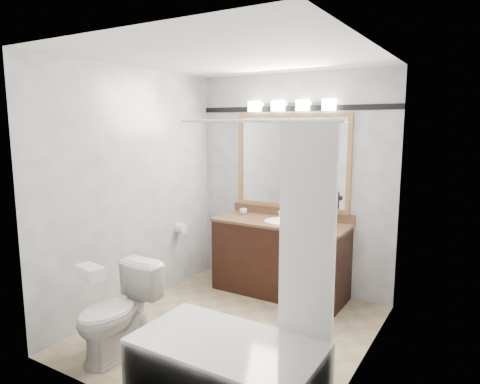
% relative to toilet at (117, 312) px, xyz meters
% --- Properties ---
extents(room, '(2.42, 2.62, 2.52)m').
position_rel_toilet_xyz_m(room, '(0.59, 0.87, 0.87)').
color(room, tan).
rests_on(room, ground).
extents(vanity, '(1.53, 0.58, 0.97)m').
position_rel_toilet_xyz_m(vanity, '(0.59, 1.89, 0.07)').
color(vanity, black).
rests_on(vanity, ground).
extents(mirror, '(1.40, 0.04, 1.10)m').
position_rel_toilet_xyz_m(mirror, '(0.59, 2.15, 1.12)').
color(mirror, '#AF834F').
rests_on(mirror, room).
extents(vanity_light_bar, '(1.02, 0.14, 0.12)m').
position_rel_toilet_xyz_m(vanity_light_bar, '(0.59, 2.10, 1.76)').
color(vanity_light_bar, silver).
rests_on(vanity_light_bar, room).
extents(accent_stripe, '(2.40, 0.01, 0.06)m').
position_rel_toilet_xyz_m(accent_stripe, '(0.59, 2.16, 1.72)').
color(accent_stripe, black).
rests_on(accent_stripe, room).
extents(bathtub, '(1.30, 0.75, 1.96)m').
position_rel_toilet_xyz_m(bathtub, '(1.14, -0.03, -0.09)').
color(bathtub, white).
rests_on(bathtub, ground).
extents(tp_roll, '(0.11, 0.12, 0.12)m').
position_rel_toilet_xyz_m(tp_roll, '(-0.55, 1.53, 0.32)').
color(tp_roll, white).
rests_on(tp_roll, room).
extents(toilet, '(0.43, 0.74, 0.75)m').
position_rel_toilet_xyz_m(toilet, '(0.00, 0.00, 0.00)').
color(toilet, white).
rests_on(toilet, ground).
extents(tissue_box, '(0.26, 0.17, 0.10)m').
position_rel_toilet_xyz_m(tissue_box, '(0.00, -0.25, 0.42)').
color(tissue_box, white).
rests_on(tissue_box, toilet).
extents(coffee_maker, '(0.18, 0.22, 0.34)m').
position_rel_toilet_xyz_m(coffee_maker, '(1.02, 1.90, 0.65)').
color(coffee_maker, black).
rests_on(coffee_maker, vanity).
extents(cup_left, '(0.09, 0.09, 0.07)m').
position_rel_toilet_xyz_m(cup_left, '(0.04, 2.00, 0.51)').
color(cup_left, white).
rests_on(cup_left, vanity).
extents(soap_bottle_a, '(0.07, 0.07, 0.12)m').
position_rel_toilet_xyz_m(soap_bottle_a, '(0.55, 2.01, 0.53)').
color(soap_bottle_a, white).
rests_on(soap_bottle_a, vanity).
extents(soap_bottle_b, '(0.08, 0.08, 0.08)m').
position_rel_toilet_xyz_m(soap_bottle_b, '(0.77, 2.06, 0.51)').
color(soap_bottle_b, white).
rests_on(soap_bottle_b, vanity).
extents(soap_bar, '(0.10, 0.08, 0.03)m').
position_rel_toilet_xyz_m(soap_bar, '(0.67, 2.00, 0.49)').
color(soap_bar, beige).
rests_on(soap_bar, vanity).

